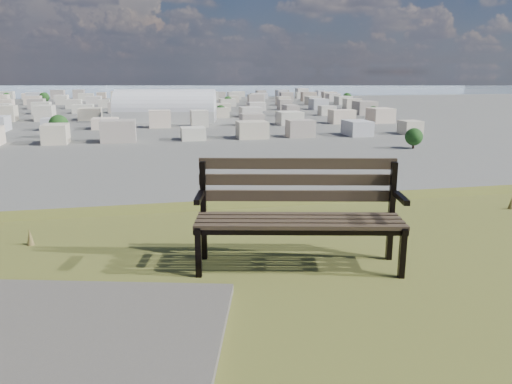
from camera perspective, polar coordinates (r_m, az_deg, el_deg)
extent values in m
cube|color=#413725|center=(4.64, 5.12, -4.00)|extent=(1.96, 0.53, 0.04)
cube|color=#413725|center=(4.77, 5.00, -3.52)|extent=(1.96, 0.53, 0.04)
cube|color=#413725|center=(4.90, 4.89, -3.07)|extent=(1.96, 0.53, 0.04)
cube|color=#413725|center=(5.02, 4.78, -2.63)|extent=(1.96, 0.53, 0.04)
cube|color=#413725|center=(5.06, 4.75, -0.43)|extent=(1.95, 0.48, 0.11)
cube|color=#413725|center=(5.05, 4.76, 1.41)|extent=(1.95, 0.48, 0.11)
cube|color=#413725|center=(5.05, 4.78, 3.26)|extent=(1.95, 0.48, 0.11)
cube|color=black|center=(4.73, -6.60, -6.85)|extent=(0.07, 0.08, 0.49)
cube|color=black|center=(5.09, -6.01, -2.18)|extent=(0.07, 0.08, 1.02)
cube|color=black|center=(4.87, -6.34, -3.62)|extent=(0.18, 0.55, 0.06)
cube|color=black|center=(4.74, -6.51, -0.62)|extent=(0.14, 0.40, 0.05)
cube|color=black|center=(4.87, 16.40, -6.71)|extent=(0.07, 0.08, 0.49)
cube|color=black|center=(5.22, 15.22, -2.18)|extent=(0.07, 0.08, 1.02)
cube|color=black|center=(5.00, 15.89, -3.58)|extent=(0.18, 0.55, 0.06)
cube|color=black|center=(4.88, 16.26, -0.66)|extent=(0.14, 0.40, 0.05)
cube|color=black|center=(4.65, 5.11, -4.63)|extent=(1.95, 0.48, 0.04)
cube|color=black|center=(5.05, 4.76, -3.14)|extent=(1.95, 0.48, 0.04)
cone|color=brown|center=(6.12, -24.42, -4.68)|extent=(0.08, 0.08, 0.19)
cone|color=brown|center=(7.89, 27.14, -1.10)|extent=(0.08, 0.08, 0.18)
cube|color=silver|center=(284.30, -10.23, 8.55)|extent=(58.00, 33.05, 6.07)
cylinder|color=white|center=(284.06, -10.25, 9.16)|extent=(58.00, 33.05, 23.05)
cube|color=#A1958A|center=(206.76, -21.36, 6.16)|extent=(11.00, 11.00, 7.00)
cube|color=beige|center=(204.26, -14.67, 6.56)|extent=(11.00, 11.00, 7.00)
cube|color=#B4B4B9|center=(204.55, -7.90, 6.88)|extent=(11.00, 11.00, 7.00)
cube|color=beige|center=(207.64, -1.23, 7.11)|extent=(11.00, 11.00, 7.00)
cube|color=tan|center=(213.40, 5.16, 7.23)|extent=(11.00, 11.00, 7.00)
cube|color=beige|center=(221.63, 11.15, 7.27)|extent=(11.00, 11.00, 7.00)
cube|color=beige|center=(232.05, 16.66, 7.23)|extent=(11.00, 11.00, 7.00)
cube|color=#B4B4B9|center=(257.81, -22.29, 7.37)|extent=(11.00, 11.00, 7.00)
cube|color=beige|center=(254.68, -16.94, 7.73)|extent=(11.00, 11.00, 7.00)
cube|color=tan|center=(253.78, -11.49, 8.02)|extent=(11.00, 11.00, 7.00)
cube|color=beige|center=(255.15, -6.04, 8.24)|extent=(11.00, 11.00, 7.00)
cube|color=beige|center=(258.75, -0.69, 8.39)|extent=(11.00, 11.00, 7.00)
cube|color=beige|center=(264.49, 4.47, 8.46)|extent=(11.00, 11.00, 7.00)
cube|color=#A1958A|center=(272.23, 9.38, 8.47)|extent=(11.00, 11.00, 7.00)
cube|color=beige|center=(281.80, 13.98, 8.42)|extent=(11.00, 11.00, 7.00)
cube|color=tan|center=(314.34, -27.25, 7.82)|extent=(11.00, 11.00, 7.00)
cube|color=beige|center=(308.99, -22.92, 8.18)|extent=(11.00, 11.00, 7.00)
cube|color=beige|center=(305.43, -18.46, 8.50)|extent=(11.00, 11.00, 7.00)
cube|color=beige|center=(303.74, -13.91, 8.77)|extent=(11.00, 11.00, 7.00)
cube|color=#A1958A|center=(303.94, -9.33, 8.99)|extent=(11.00, 11.00, 7.00)
cube|color=beige|center=(306.03, -4.79, 9.15)|extent=(11.00, 11.00, 7.00)
cube|color=#B4B4B9|center=(309.97, -0.33, 9.25)|extent=(11.00, 11.00, 7.00)
cube|color=beige|center=(315.68, 4.00, 9.29)|extent=(11.00, 11.00, 7.00)
cube|color=tan|center=(323.09, 8.15, 9.29)|extent=(11.00, 11.00, 7.00)
cube|color=beige|center=(332.07, 12.10, 9.24)|extent=(11.00, 11.00, 7.00)
cube|color=#A1958A|center=(365.62, -27.10, 8.44)|extent=(11.00, 11.00, 7.00)
cube|color=beige|center=(360.23, -23.37, 8.76)|extent=(11.00, 11.00, 7.00)
cube|color=#B4B4B9|center=(356.38, -19.55, 9.05)|extent=(11.00, 11.00, 7.00)
cube|color=beige|center=(354.12, -15.65, 9.30)|extent=(11.00, 11.00, 7.00)
cube|color=tan|center=(353.48, -11.72, 9.50)|extent=(11.00, 11.00, 7.00)
cube|color=beige|center=(354.46, -7.79, 9.67)|extent=(11.00, 11.00, 7.00)
cube|color=beige|center=(357.06, -3.89, 9.79)|extent=(11.00, 11.00, 7.00)
cube|color=beige|center=(361.24, -0.06, 9.86)|extent=(11.00, 11.00, 7.00)
cube|color=#A1958A|center=(366.94, 3.66, 9.89)|extent=(11.00, 11.00, 7.00)
cube|color=beige|center=(374.10, 7.26, 9.89)|extent=(11.00, 11.00, 7.00)
cube|color=#B4B4B9|center=(382.64, 10.71, 9.84)|extent=(11.00, 11.00, 7.00)
cube|color=beige|center=(416.93, -26.98, 8.91)|extent=(11.00, 11.00, 7.00)
cube|color=beige|center=(411.52, -23.71, 9.19)|extent=(11.00, 11.00, 7.00)
cube|color=beige|center=(407.44, -20.37, 9.45)|extent=(11.00, 11.00, 7.00)
cube|color=#A1958A|center=(404.76, -16.97, 9.69)|extent=(11.00, 11.00, 7.00)
cube|color=beige|center=(403.48, -13.52, 9.88)|extent=(11.00, 11.00, 7.00)
cube|color=#B4B4B9|center=(403.63, -10.07, 10.05)|extent=(11.00, 11.00, 7.00)
cube|color=beige|center=(405.21, -6.62, 10.18)|extent=(11.00, 11.00, 7.00)
cube|color=tan|center=(408.19, -3.21, 10.27)|extent=(11.00, 11.00, 7.00)
cube|color=beige|center=(412.55, 0.14, 10.33)|extent=(11.00, 11.00, 7.00)
cube|color=beige|center=(418.24, 3.40, 10.35)|extent=(11.00, 11.00, 7.00)
cube|color=beige|center=(425.21, 6.58, 10.34)|extent=(11.00, 11.00, 7.00)
cube|color=#A1958A|center=(433.40, 9.64, 10.30)|extent=(11.00, 11.00, 7.00)
cube|color=beige|center=(468.27, -26.88, 9.28)|extent=(11.00, 11.00, 7.00)
cube|color=tan|center=(462.83, -23.98, 9.53)|extent=(11.00, 11.00, 7.00)
cube|color=beige|center=(458.59, -21.01, 9.77)|extent=(11.00, 11.00, 7.00)
cube|color=beige|center=(455.57, -17.99, 9.98)|extent=(11.00, 11.00, 7.00)
cube|color=beige|center=(453.80, -14.93, 10.17)|extent=(11.00, 11.00, 7.00)
cube|color=#A1958A|center=(453.30, -11.85, 10.34)|extent=(11.00, 11.00, 7.00)
cube|color=beige|center=(454.07, -8.78, 10.47)|extent=(11.00, 11.00, 7.00)
cube|color=#B4B4B9|center=(456.10, -5.72, 10.57)|extent=(11.00, 11.00, 7.00)
cube|color=beige|center=(459.38, -2.69, 10.64)|extent=(11.00, 11.00, 7.00)
cube|color=tan|center=(463.88, 0.29, 10.69)|extent=(11.00, 11.00, 7.00)
cube|color=beige|center=(469.56, 3.20, 10.70)|extent=(11.00, 11.00, 7.00)
cube|color=beige|center=(476.39, 6.04, 10.69)|extent=(11.00, 11.00, 7.00)
cube|color=beige|center=(484.31, 8.79, 10.65)|extent=(11.00, 11.00, 7.00)
cube|color=#B4B4B9|center=(519.62, -26.81, 9.57)|extent=(11.00, 11.00, 7.00)
cube|color=beige|center=(514.17, -24.19, 9.80)|extent=(11.00, 11.00, 7.00)
cube|color=tan|center=(509.79, -21.52, 10.02)|extent=(11.00, 11.00, 7.00)
cube|color=beige|center=(506.51, -18.81, 10.22)|extent=(11.00, 11.00, 7.00)
cube|color=beige|center=(504.35, -16.06, 10.40)|extent=(11.00, 11.00, 7.00)
cube|color=beige|center=(503.32, -13.29, 10.56)|extent=(11.00, 11.00, 7.00)
cube|color=#A1958A|center=(503.45, -10.51, 10.69)|extent=(11.00, 11.00, 7.00)
cube|color=beige|center=(504.71, -7.74, 10.80)|extent=(11.00, 11.00, 7.00)
cube|color=#B4B4B9|center=(507.11, -4.99, 10.88)|extent=(11.00, 11.00, 7.00)
cube|color=beige|center=(510.62, -2.27, 10.94)|extent=(11.00, 11.00, 7.00)
cube|color=tan|center=(515.23, 0.41, 10.97)|extent=(11.00, 11.00, 7.00)
cube|color=beige|center=(520.91, 3.04, 10.98)|extent=(11.00, 11.00, 7.00)
cube|color=beige|center=(527.62, 5.61, 10.97)|extent=(11.00, 11.00, 7.00)
cube|color=beige|center=(535.32, 8.10, 10.94)|extent=(11.00, 11.00, 7.00)
cube|color=#B4B4B9|center=(570.99, -26.75, 9.81)|extent=(11.00, 11.00, 7.00)
cube|color=beige|center=(565.52, -24.37, 10.02)|extent=(11.00, 11.00, 7.00)
cube|color=tan|center=(561.03, -21.94, 10.23)|extent=(11.00, 11.00, 7.00)
cube|color=beige|center=(557.53, -19.47, 10.41)|extent=(11.00, 11.00, 7.00)
cube|color=beige|center=(555.05, -16.98, 10.58)|extent=(11.00, 11.00, 7.00)
cube|color=beige|center=(553.60, -14.46, 10.74)|extent=(11.00, 11.00, 7.00)
cube|color=#A1958A|center=(553.19, -11.94, 10.87)|extent=(11.00, 11.00, 7.00)
cube|color=beige|center=(553.82, -9.41, 10.98)|extent=(11.00, 11.00, 7.00)
cube|color=#B4B4B9|center=(555.49, -6.89, 11.07)|extent=(11.00, 11.00, 7.00)
cube|color=beige|center=(558.18, -4.39, 11.14)|extent=(11.00, 11.00, 7.00)
cube|color=tan|center=(561.89, -1.92, 11.18)|extent=(11.00, 11.00, 7.00)
cube|color=beige|center=(566.59, 0.52, 11.21)|extent=(11.00, 11.00, 7.00)
cube|color=beige|center=(572.26, 2.91, 11.22)|extent=(11.00, 11.00, 7.00)
cube|color=beige|center=(578.87, 5.25, 11.20)|extent=(11.00, 11.00, 7.00)
cube|color=#A1958A|center=(586.39, 7.53, 11.18)|extent=(11.00, 11.00, 7.00)
cylinder|color=black|center=(188.94, 17.54, 5.09)|extent=(0.80, 0.80, 2.10)
sphere|color=black|center=(188.53, 17.60, 6.03)|extent=(6.30, 6.30, 6.30)
cylinder|color=black|center=(227.26, -21.53, 6.18)|extent=(0.80, 0.80, 2.70)
sphere|color=black|center=(226.84, -21.62, 7.20)|extent=(8.10, 8.10, 8.10)
cylinder|color=black|center=(313.29, 13.22, 8.48)|extent=(0.80, 0.80, 1.95)
sphere|color=black|center=(313.06, 13.25, 9.01)|extent=(5.85, 5.85, 5.85)
cylinder|color=black|center=(408.33, -3.21, 9.94)|extent=(0.80, 0.80, 2.25)
sphere|color=black|center=(408.13, -3.22, 10.41)|extent=(6.75, 6.75, 6.75)
cylinder|color=black|center=(471.58, -22.99, 9.42)|extent=(0.80, 0.80, 2.85)
sphere|color=black|center=(471.36, -23.04, 9.94)|extent=(8.55, 8.55, 8.55)
cylinder|color=black|center=(519.24, -26.57, 9.34)|extent=(0.80, 0.80, 2.40)
sphere|color=black|center=(519.07, -26.61, 9.73)|extent=(7.20, 7.20, 7.20)
cylinder|color=black|center=(306.76, -4.03, 8.71)|extent=(0.80, 0.80, 2.10)
sphere|color=black|center=(306.51, -4.04, 9.30)|extent=(6.30, 6.30, 6.30)
cylinder|color=black|center=(457.27, 10.36, 10.15)|extent=(0.80, 0.80, 2.55)
sphere|color=black|center=(457.07, 10.38, 10.63)|extent=(7.65, 7.65, 7.65)
cube|color=#9AB2C5|center=(903.10, -12.08, 11.58)|extent=(2400.00, 700.00, 0.12)
cube|color=#8E9BB0|center=(1401.03, -5.90, 13.33)|extent=(700.00, 220.00, 45.00)
cube|color=#8E9BB0|center=(1574.30, 12.85, 13.36)|extent=(500.00, 220.00, 60.00)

